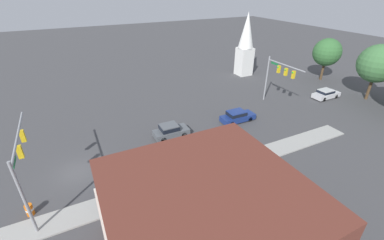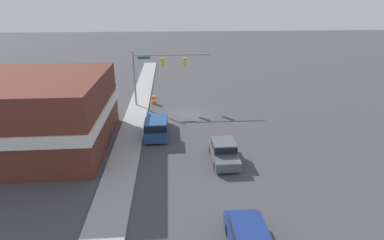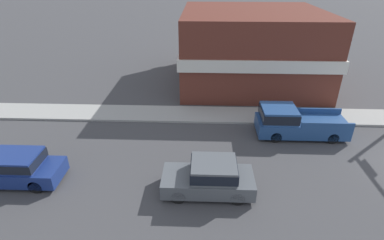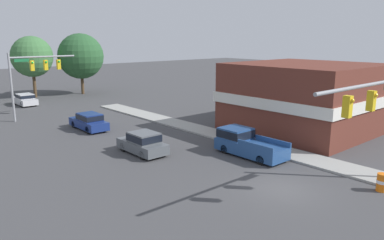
# 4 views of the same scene
# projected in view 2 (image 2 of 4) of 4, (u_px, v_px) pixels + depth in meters

# --- Properties ---
(ground_plane) EXTENTS (200.00, 200.00, 0.00)m
(ground_plane) POSITION_uv_depth(u_px,v_px,m) (188.00, 114.00, 33.45)
(ground_plane) COLOR #424244
(sidewalk_curb) EXTENTS (2.40, 60.00, 0.14)m
(sidewalk_curb) POSITION_uv_depth(u_px,v_px,m) (136.00, 115.00, 33.02)
(sidewalk_curb) COLOR #9E9E99
(sidewalk_curb) RESTS_ON ground
(near_signal_assembly) EXTENTS (8.94, 0.49, 6.53)m
(near_signal_assembly) POSITION_uv_depth(u_px,v_px,m) (159.00, 66.00, 34.53)
(near_signal_assembly) COLOR gray
(near_signal_assembly) RESTS_ON ground
(car_lead) EXTENTS (1.89, 4.21, 1.61)m
(car_lead) POSITION_uv_depth(u_px,v_px,m) (224.00, 151.00, 23.37)
(car_lead) COLOR black
(car_lead) RESTS_ON ground
(pickup_truck_parked) EXTENTS (2.06, 5.38, 1.85)m
(pickup_truck_parked) POSITION_uv_depth(u_px,v_px,m) (156.00, 127.00, 27.73)
(pickup_truck_parked) COLOR black
(pickup_truck_parked) RESTS_ON ground
(construction_barrel) EXTENTS (0.59, 0.59, 1.02)m
(construction_barrel) POSITION_uv_depth(u_px,v_px,m) (154.00, 100.00, 36.54)
(construction_barrel) COLOR orange
(construction_barrel) RESTS_ON ground
(corner_brick_building) EXTENTS (11.68, 11.89, 6.10)m
(corner_brick_building) POSITION_uv_depth(u_px,v_px,m) (36.00, 113.00, 24.87)
(corner_brick_building) COLOR brown
(corner_brick_building) RESTS_ON ground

